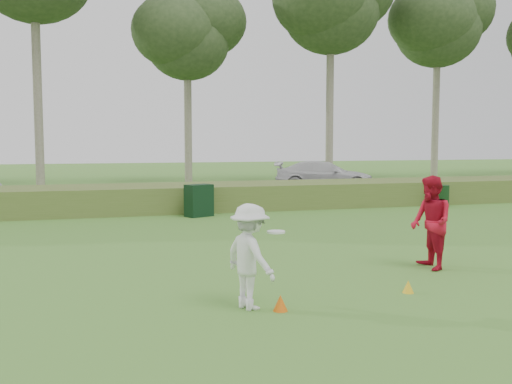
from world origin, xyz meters
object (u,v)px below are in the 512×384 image
object	(u,v)px
player_white	(250,256)
trash_bin	(442,196)
cone_orange	(280,303)
player_red	(431,223)
car_right	(324,176)
utility_cabinet	(199,200)
cone_yellow	(408,287)

from	to	relation	value
player_white	trash_bin	world-z (taller)	player_white
player_white	cone_orange	bearing A→B (deg)	-144.90
player_red	car_right	distance (m)	17.58
player_red	trash_bin	size ratio (longest dim) A/B	2.18
player_white	player_red	xyz separation A→B (m)	(4.04, 1.52, 0.13)
car_right	cone_orange	bearing A→B (deg)	178.10
trash_bin	cone_orange	bearing A→B (deg)	-133.15
player_white	trash_bin	bearing A→B (deg)	-66.31
utility_cabinet	car_right	xyz separation A→B (m)	(7.87, 7.87, 0.25)
player_red	cone_yellow	distance (m)	2.11
cone_yellow	utility_cabinet	xyz separation A→B (m)	(-1.44, 10.38, 0.42)
utility_cabinet	cone_orange	bearing A→B (deg)	-119.61
trash_bin	car_right	xyz separation A→B (m)	(-1.40, 7.79, 0.36)
player_white	trash_bin	distance (m)	14.90
player_white	car_right	xyz separation A→B (m)	(9.12, 18.34, 0.00)
cone_yellow	car_right	bearing A→B (deg)	70.60
player_red	trash_bin	world-z (taller)	player_red
player_red	car_right	world-z (taller)	player_red
utility_cabinet	trash_bin	size ratio (longest dim) A/B	1.27
player_red	utility_cabinet	bearing A→B (deg)	-155.48
car_right	utility_cabinet	bearing A→B (deg)	158.29
utility_cabinet	player_white	bearing A→B (deg)	-121.79
cone_yellow	utility_cabinet	distance (m)	10.48
player_white	utility_cabinet	distance (m)	10.55
cone_orange	utility_cabinet	size ratio (longest dim) A/B	0.22
player_white	player_red	distance (m)	4.31
utility_cabinet	cone_yellow	bearing A→B (deg)	-107.08
car_right	trash_bin	bearing A→B (deg)	-146.57
trash_bin	car_right	size ratio (longest dim) A/B	0.17
cone_orange	cone_yellow	xyz separation A→B (m)	(2.31, 0.35, -0.01)
player_white	trash_bin	size ratio (longest dim) A/B	1.87
player_red	trash_bin	bearing A→B (deg)	151.62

